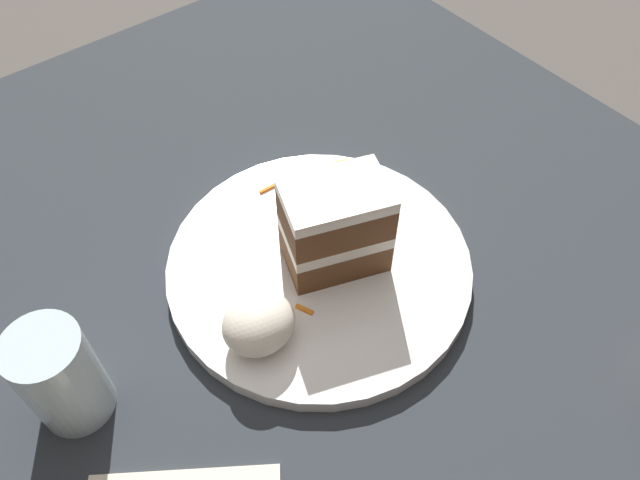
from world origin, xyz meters
The scene contains 8 objects.
ground_plane centered at (0.00, 0.00, 0.00)m, with size 6.00×6.00×0.00m, color #4C4742.
dining_table centered at (0.00, 0.00, 0.02)m, with size 0.98×1.04×0.03m, color #282D33.
plate centered at (0.03, 0.00, 0.04)m, with size 0.31×0.31×0.02m, color white.
cake_slice centered at (0.05, -0.01, 0.10)m, with size 0.11×0.10×0.10m.
cream_dollop centered at (-0.06, -0.04, 0.07)m, with size 0.07×0.06×0.05m, color silver.
orange_garnish centered at (0.13, 0.07, 0.05)m, with size 0.06×0.06×0.01m, color orange.
carrot_shreds_scatter centered at (0.07, 0.06, 0.05)m, with size 0.17×0.16×0.00m.
drinking_glass centered at (-0.22, 0.02, 0.08)m, with size 0.06×0.06×0.11m.
Camera 1 is at (-0.20, -0.29, 0.56)m, focal length 35.00 mm.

